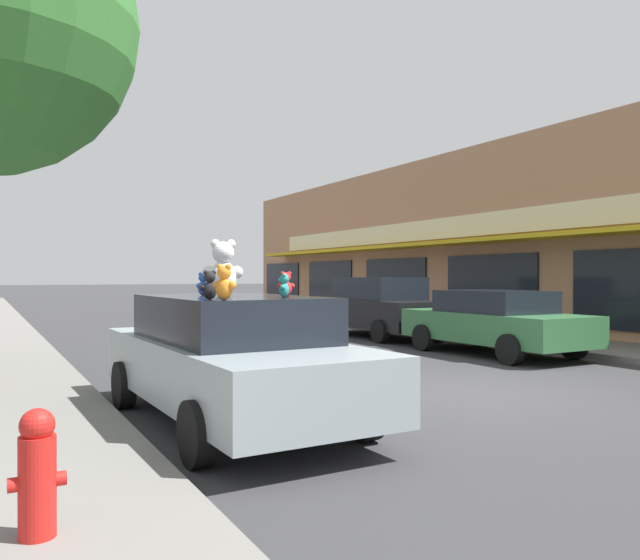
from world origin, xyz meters
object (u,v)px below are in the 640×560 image
object	(u,v)px
plush_art_car	(231,356)
parked_car_far_center	(494,321)
teddy_bear_black	(210,285)
fire_hydrant	(37,473)
teddy_bear_teal	(284,286)
teddy_bear_giant	(223,269)
teddy_bear_red	(286,284)
teddy_bear_blue	(203,284)
teddy_bear_orange	(224,283)
parked_car_far_right	(378,306)

from	to	relation	value
plush_art_car	parked_car_far_center	bearing A→B (deg)	22.40
teddy_bear_black	fire_hydrant	bearing A→B (deg)	45.93
fire_hydrant	teddy_bear_teal	bearing A→B (deg)	37.64
teddy_bear_giant	teddy_bear_red	bearing A→B (deg)	141.71
teddy_bear_giant	fire_hydrant	world-z (taller)	teddy_bear_giant
plush_art_car	teddy_bear_teal	distance (m)	1.18
teddy_bear_giant	teddy_bear_blue	bearing A→B (deg)	-27.19
teddy_bear_blue	teddy_bear_giant	bearing A→B (deg)	-165.24
plush_art_car	teddy_bear_giant	distance (m)	1.06
teddy_bear_orange	teddy_bear_black	size ratio (longest dim) A/B	1.20
teddy_bear_teal	teddy_bear_blue	size ratio (longest dim) A/B	0.94
teddy_bear_giant	parked_car_far_right	bearing A→B (deg)	-121.48
teddy_bear_red	teddy_bear_blue	xyz separation A→B (m)	(-0.73, 0.82, -0.00)
teddy_bear_black	fire_hydrant	distance (m)	2.72
teddy_bear_red	parked_car_far_right	xyz separation A→B (m)	(6.80, 8.20, -0.76)
teddy_bear_orange	fire_hydrant	bearing A→B (deg)	98.76
parked_car_far_center	parked_car_far_right	distance (m)	4.55
teddy_bear_giant	plush_art_car	bearing A→B (deg)	104.12
parked_car_far_center	parked_car_far_right	xyz separation A→B (m)	(-0.00, 4.55, 0.13)
teddy_bear_red	parked_car_far_center	size ratio (longest dim) A/B	0.07
teddy_bear_black	parked_car_far_right	size ratio (longest dim) A/B	0.07
teddy_bear_blue	parked_car_far_right	world-z (taller)	teddy_bear_blue
teddy_bear_orange	fire_hydrant	size ratio (longest dim) A/B	0.45
plush_art_car	parked_car_far_right	size ratio (longest dim) A/B	1.06
teddy_bear_teal	teddy_bear_black	bearing A→B (deg)	-46.07
teddy_bear_orange	teddy_bear_blue	world-z (taller)	teddy_bear_orange
teddy_bear_teal	teddy_bear_red	distance (m)	0.40
teddy_bear_orange	teddy_bear_blue	xyz separation A→B (m)	(0.30, 1.59, -0.03)
teddy_bear_giant	teddy_bear_red	xyz separation A→B (m)	(0.53, -0.66, -0.19)
parked_car_far_center	teddy_bear_teal	bearing A→B (deg)	-150.22
teddy_bear_orange	parked_car_far_right	xyz separation A→B (m)	(7.83, 8.97, -0.79)
teddy_bear_orange	parked_car_far_right	world-z (taller)	teddy_bear_orange
parked_car_far_center	fire_hydrant	xyz separation A→B (m)	(-9.61, -6.02, -0.22)
teddy_bear_orange	fire_hydrant	world-z (taller)	teddy_bear_orange
teddy_bear_orange	fire_hydrant	distance (m)	2.65
teddy_bear_black	parked_car_far_center	size ratio (longest dim) A/B	0.07
teddy_bear_blue	teddy_bear_black	size ratio (longest dim) A/B	0.96
teddy_bear_teal	teddy_bear_giant	bearing A→B (deg)	-130.06
teddy_bear_blue	teddy_bear_teal	bearing A→B (deg)	169.23
teddy_bear_red	teddy_bear_blue	size ratio (longest dim) A/B	1.03
teddy_bear_orange	teddy_bear_red	world-z (taller)	teddy_bear_orange
teddy_bear_red	teddy_bear_black	size ratio (longest dim) A/B	0.99
teddy_bear_giant	parked_car_far_right	size ratio (longest dim) A/B	0.15
teddy_bear_red	parked_car_far_right	bearing A→B (deg)	-117.33
teddy_bear_red	parked_car_far_center	world-z (taller)	teddy_bear_red
teddy_bear_red	parked_car_far_right	world-z (taller)	teddy_bear_red
teddy_bear_orange	teddy_bear_black	distance (m)	0.23
teddy_bear_black	teddy_bear_red	bearing A→B (deg)	-154.13
teddy_bear_giant	teddy_bear_blue	xyz separation A→B (m)	(-0.20, 0.16, -0.19)
teddy_bear_blue	parked_car_far_right	size ratio (longest dim) A/B	0.06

